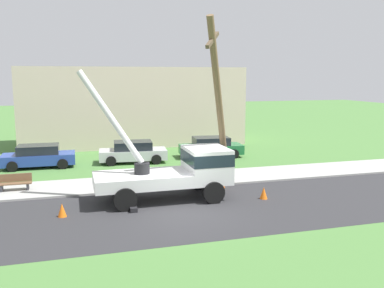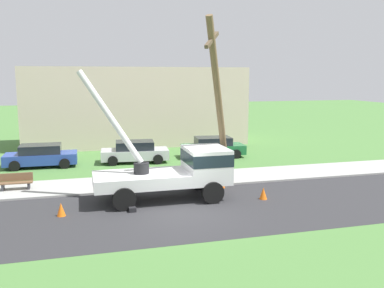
{
  "view_description": "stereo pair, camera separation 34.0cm",
  "coord_description": "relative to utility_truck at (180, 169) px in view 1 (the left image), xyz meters",
  "views": [
    {
      "loc": [
        -4.42,
        -16.54,
        5.67
      ],
      "look_at": [
        1.28,
        3.16,
        2.35
      ],
      "focal_mm": 39.14,
      "sensor_mm": 36.0,
      "label": 1
    },
    {
      "loc": [
        -4.09,
        -16.63,
        5.67
      ],
      "look_at": [
        1.28,
        3.16,
        2.35
      ],
      "focal_mm": 39.14,
      "sensor_mm": 36.0,
      "label": 2
    }
  ],
  "objects": [
    {
      "name": "traffic_cone_curbside",
      "position": [
        2.51,
        1.2,
        -1.13
      ],
      "size": [
        0.36,
        0.36,
        0.56
      ],
      "primitive_type": "cone",
      "color": "orange",
      "rests_on": "ground"
    },
    {
      "name": "traffic_cone_behind",
      "position": [
        -5.3,
        -1.25,
        -1.13
      ],
      "size": [
        0.36,
        0.36,
        0.56
      ],
      "primitive_type": "cone",
      "color": "orange",
      "rests_on": "ground"
    },
    {
      "name": "ground_plane",
      "position": [
        -0.34,
        10.07,
        -1.41
      ],
      "size": [
        120.0,
        120.0,
        0.0
      ],
      "primitive_type": "plane",
      "color": "#477538"
    },
    {
      "name": "park_bench",
      "position": [
        -7.6,
        3.27,
        -0.95
      ],
      "size": [
        1.6,
        0.45,
        0.9
      ],
      "color": "brown",
      "rests_on": "ground"
    },
    {
      "name": "traffic_cone_ahead",
      "position": [
        3.72,
        -1.22,
        -1.13
      ],
      "size": [
        0.36,
        0.36,
        0.56
      ],
      "primitive_type": "cone",
      "color": "orange",
      "rests_on": "ground"
    },
    {
      "name": "lowrise_building_backdrop",
      "position": [
        0.3,
        16.95,
        1.79
      ],
      "size": [
        18.0,
        6.0,
        6.4
      ],
      "primitive_type": "cube",
      "color": "beige",
      "rests_on": "ground"
    },
    {
      "name": "parked_sedan_blue",
      "position": [
        -6.85,
        8.99,
        -0.7
      ],
      "size": [
        4.43,
        2.06,
        1.42
      ],
      "color": "#263F99",
      "rests_on": "ground"
    },
    {
      "name": "parked_sedan_green",
      "position": [
        4.68,
        9.29,
        -0.7
      ],
      "size": [
        4.53,
        2.24,
        1.42
      ],
      "color": "#1E6638",
      "rests_on": "ground"
    },
    {
      "name": "parked_sedan_silver",
      "position": [
        -0.93,
        8.87,
        -0.7
      ],
      "size": [
        4.55,
        2.28,
        1.42
      ],
      "color": "#B7B7BF",
      "rests_on": "ground"
    },
    {
      "name": "leaning_utility_pole",
      "position": [
        2.07,
        0.42,
        2.86
      ],
      "size": [
        2.56,
        3.59,
        8.37
      ],
      "color": "brown",
      "rests_on": "ground"
    },
    {
      "name": "utility_truck",
      "position": [
        0.0,
        0.0,
        0.0
      ],
      "size": [
        6.76,
        3.2,
        5.98
      ],
      "color": "silver",
      "rests_on": "ground"
    },
    {
      "name": "road_asphalt",
      "position": [
        -0.34,
        -1.93,
        -1.4
      ],
      "size": [
        80.0,
        7.03,
        0.01
      ],
      "primitive_type": "cube",
      "color": "#2B2B2D",
      "rests_on": "ground"
    },
    {
      "name": "sidewalk_strip",
      "position": [
        -0.34,
        3.2,
        -1.36
      ],
      "size": [
        80.0,
        3.24,
        0.1
      ],
      "primitive_type": "cube",
      "color": "#9E9E99",
      "rests_on": "ground"
    }
  ]
}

